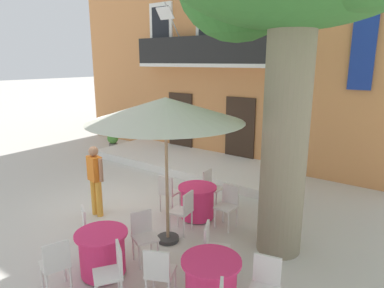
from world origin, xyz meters
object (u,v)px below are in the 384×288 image
Objects in this scene: cafe_umbrella at (166,110)px; cafe_chair_near_tree_1 at (91,226)px; cafe_chair_near_tree_0 at (144,233)px; cafe_chair_front_0 at (159,271)px; cafe_chair_near_tree_2 at (56,263)px; cafe_chair_front_2 at (265,285)px; cafe_chair_middle_2 at (168,191)px; cafe_table_middle at (197,202)px; cafe_table_front at (211,283)px; cafe_chair_middle_3 at (184,209)px; cafe_chair_front_3 at (213,246)px; ground_planter_left at (113,140)px; pedestrian_near_entrance at (95,177)px; cafe_chair_middle_0 at (228,203)px; cafe_chair_near_tree_3 at (113,270)px; cafe_chair_middle_1 at (211,185)px; cafe_table_near_tree at (102,253)px.

cafe_chair_near_tree_1 is at bearing -126.03° from cafe_umbrella.
cafe_chair_near_tree_0 is 1.00× the size of cafe_chair_front_0.
cafe_chair_front_2 is at bearing 27.19° from cafe_chair_near_tree_2.
cafe_chair_near_tree_2 is at bearing -150.65° from cafe_chair_front_0.
cafe_table_middle is at bearing 10.87° from cafe_chair_middle_2.
cafe_table_front is (2.58, -2.07, -0.14)m from cafe_chair_middle_2.
cafe_chair_middle_3 is 1.00× the size of cafe_chair_front_3.
ground_planter_left is at bearing 154.80° from cafe_table_middle.
pedestrian_near_entrance is at bearing 129.77° from cafe_chair_near_tree_2.
pedestrian_near_entrance reaches higher than cafe_chair_middle_0.
cafe_chair_near_tree_3 is 1.00× the size of cafe_chair_middle_1.
cafe_chair_near_tree_3 is (0.82, 0.39, 0.00)m from cafe_chair_near_tree_2.
cafe_chair_front_2 is at bearing 6.51° from cafe_chair_near_tree_1.
cafe_chair_near_tree_2 is at bearing -101.77° from cafe_table_near_tree.
cafe_chair_near_tree_0 is 2.07m from cafe_chair_middle_0.
cafe_chair_near_tree_1 is 1.17m from cafe_chair_near_tree_2.
cafe_chair_near_tree_3 reaches higher than cafe_table_middle.
cafe_chair_middle_2 is at bearing -171.57° from cafe_chair_middle_0.
cafe_umbrella reaches higher than cafe_chair_middle_3.
cafe_umbrella is at bearing -84.05° from cafe_table_middle.
cafe_table_middle is 3.22m from cafe_chair_front_2.
cafe_chair_near_tree_1 and cafe_chair_front_3 have the same top height.
cafe_chair_near_tree_0 is 1.18m from cafe_chair_front_0.
cafe_chair_middle_1 is at bearing 55.31° from cafe_chair_middle_2.
cafe_chair_near_tree_2 is (0.54, -1.03, 0.00)m from cafe_chair_near_tree_1.
cafe_chair_middle_2 is at bearing 128.23° from cafe_chair_front_0.
pedestrian_near_entrance is (-2.17, 0.66, 0.40)m from cafe_chair_near_tree_0.
cafe_chair_front_0 is 0.31× the size of cafe_umbrella.
cafe_chair_front_3 is (-0.39, 0.64, 0.14)m from cafe_table_front.
cafe_table_near_tree is 2.63m from cafe_table_middle.
cafe_chair_near_tree_3 is 3.15m from cafe_chair_middle_2.
cafe_chair_middle_2 is 1.00× the size of cafe_chair_middle_3.
cafe_umbrella is (-0.51, 1.81, 2.08)m from cafe_chair_near_tree_3.
cafe_chair_middle_0 is at bearing 74.75° from cafe_chair_near_tree_2.
cafe_chair_near_tree_0 is at bearing -82.60° from cafe_chair_middle_1.
cafe_chair_middle_1 is at bearing 134.72° from cafe_chair_front_2.
cafe_table_front is at bearing 32.56° from cafe_chair_near_tree_3.
cafe_chair_front_0 is at bearing -149.21° from cafe_table_front.
cafe_table_middle is 0.53× the size of pedestrian_near_entrance.
cafe_chair_near_tree_0 is at bearing -36.67° from ground_planter_left.
pedestrian_near_entrance is (-2.07, -0.10, -1.68)m from cafe_umbrella.
cafe_table_middle is 1.32× the size of ground_planter_left.
cafe_chair_front_2 is at bearing -8.86° from pedestrian_near_entrance.
cafe_chair_near_tree_2 reaches higher than cafe_table_front.
cafe_chair_front_0 is at bearing -36.41° from ground_planter_left.
cafe_chair_middle_2 is 3.12m from cafe_chair_front_0.
cafe_table_middle and cafe_table_front have the same top height.
pedestrian_near_entrance is (-3.14, 1.33, 0.40)m from cafe_chair_front_0.
pedestrian_near_entrance reaches higher than cafe_chair_near_tree_3.
pedestrian_near_entrance reaches higher than cafe_chair_front_0.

